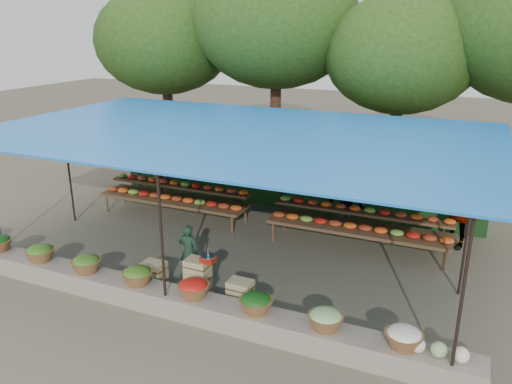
% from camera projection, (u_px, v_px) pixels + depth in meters
% --- Properties ---
extents(ground, '(60.00, 60.00, 0.00)m').
position_uv_depth(ground, '(236.00, 251.00, 11.53)').
color(ground, '#615B47').
rests_on(ground, ground).
extents(stone_curb, '(10.60, 0.55, 0.40)m').
position_uv_depth(stone_curb, '(171.00, 301.00, 9.08)').
color(stone_curb, gray).
rests_on(stone_curb, ground).
extents(stall_canopy, '(10.80, 6.60, 2.82)m').
position_uv_depth(stall_canopy, '(236.00, 137.00, 10.72)').
color(stall_canopy, black).
rests_on(stall_canopy, ground).
extents(produce_baskets, '(8.98, 0.58, 0.34)m').
position_uv_depth(produce_baskets, '(165.00, 282.00, 9.00)').
color(produce_baskets, brown).
rests_on(produce_baskets, stone_curb).
extents(netting_backdrop, '(10.60, 0.06, 2.50)m').
position_uv_depth(netting_backdrop, '(285.00, 166.00, 13.87)').
color(netting_backdrop, '#1D4117').
rests_on(netting_backdrop, ground).
extents(tree_row, '(16.51, 5.50, 7.12)m').
position_uv_depth(tree_row, '(337.00, 34.00, 15.12)').
color(tree_row, '#331F12').
rests_on(tree_row, ground).
extents(fruit_table_left, '(4.21, 0.95, 0.93)m').
position_uv_depth(fruit_table_left, '(175.00, 195.00, 13.46)').
color(fruit_table_left, '#4D3B1E').
rests_on(fruit_table_left, ground).
extents(fruit_table_right, '(4.21, 0.95, 0.93)m').
position_uv_depth(fruit_table_right, '(359.00, 223.00, 11.55)').
color(fruit_table_right, '#4D3B1E').
rests_on(fruit_table_right, ground).
extents(crate_counter, '(2.36, 0.35, 0.77)m').
position_uv_depth(crate_counter, '(197.00, 281.00, 9.56)').
color(crate_counter, tan).
rests_on(crate_counter, ground).
extents(weighing_scale, '(0.29, 0.29, 0.30)m').
position_uv_depth(weighing_scale, '(208.00, 258.00, 9.29)').
color(weighing_scale, '#A91F0D').
rests_on(weighing_scale, crate_counter).
extents(vendor_seated, '(0.44, 0.31, 1.15)m').
position_uv_depth(vendor_seated, '(189.00, 251.00, 10.19)').
color(vendor_seated, '#183622').
rests_on(vendor_seated, ground).
extents(customer_left, '(0.79, 0.63, 1.54)m').
position_uv_depth(customer_left, '(164.00, 176.00, 14.62)').
color(customer_left, slate).
rests_on(customer_left, ground).
extents(customer_mid, '(1.02, 0.62, 1.54)m').
position_uv_depth(customer_mid, '(346.00, 200.00, 12.62)').
color(customer_mid, slate).
rests_on(customer_mid, ground).
extents(customer_right, '(1.03, 0.65, 1.62)m').
position_uv_depth(customer_right, '(458.00, 214.00, 11.54)').
color(customer_right, slate).
rests_on(customer_right, ground).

